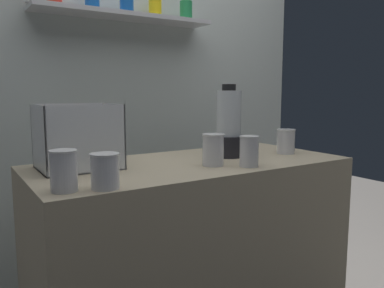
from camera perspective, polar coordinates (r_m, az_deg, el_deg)
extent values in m
cube|color=tan|center=(1.87, 0.00, -16.31)|extent=(1.40, 0.64, 0.90)
cube|color=silver|center=(2.39, -10.04, 8.53)|extent=(2.60, 0.04, 2.50)
cube|color=silver|center=(2.31, -9.67, 18.03)|extent=(1.03, 0.20, 0.02)
cylinder|color=#1959B2|center=(2.31, -9.57, 19.73)|extent=(0.08, 0.08, 0.11)
cylinder|color=yellow|center=(2.42, -5.43, 19.25)|extent=(0.08, 0.08, 0.11)
cylinder|color=#268C4C|center=(2.49, -0.89, 18.97)|extent=(0.08, 0.08, 0.11)
cube|color=white|center=(1.65, -16.24, -3.35)|extent=(0.31, 0.26, 0.01)
cube|color=white|center=(1.51, -15.08, 0.60)|extent=(0.31, 0.01, 0.26)
cube|color=white|center=(1.75, -17.55, 1.45)|extent=(0.31, 0.01, 0.26)
cube|color=white|center=(1.60, -21.59, 0.69)|extent=(0.01, 0.26, 0.26)
cube|color=white|center=(1.68, -11.48, 1.40)|extent=(0.01, 0.26, 0.26)
cone|color=orange|center=(1.63, -17.54, -2.74)|extent=(0.17, 0.05, 0.03)
cone|color=orange|center=(1.64, -15.84, -2.68)|extent=(0.16, 0.03, 0.03)
cone|color=orange|center=(1.64, -18.38, -2.88)|extent=(0.16, 0.06, 0.03)
cone|color=orange|center=(1.66, -16.25, -2.63)|extent=(0.19, 0.04, 0.03)
cone|color=orange|center=(1.60, -17.72, -1.79)|extent=(0.16, 0.13, 0.03)
cone|color=orange|center=(1.60, -16.75, -1.65)|extent=(0.06, 0.15, 0.03)
cone|color=orange|center=(1.63, -17.32, -1.53)|extent=(0.05, 0.18, 0.04)
cone|color=orange|center=(1.69, -16.05, -1.61)|extent=(0.12, 0.13, 0.03)
cone|color=orange|center=(1.64, -16.53, -0.87)|extent=(0.19, 0.03, 0.03)
cone|color=orange|center=(1.61, -17.63, -0.88)|extent=(0.18, 0.11, 0.03)
cone|color=orange|center=(1.66, -14.84, -0.57)|extent=(0.07, 0.17, 0.03)
cone|color=orange|center=(1.64, -17.35, -0.31)|extent=(0.15, 0.06, 0.03)
cylinder|color=black|center=(1.88, 5.34, -0.31)|extent=(0.16, 0.16, 0.10)
cylinder|color=silver|center=(1.86, 5.40, 4.50)|extent=(0.12, 0.12, 0.22)
cylinder|color=orange|center=(1.87, 5.36, 1.81)|extent=(0.11, 0.11, 0.04)
cylinder|color=black|center=(1.86, 5.44, 8.28)|extent=(0.07, 0.07, 0.03)
cylinder|color=white|center=(1.28, -18.31, -3.89)|extent=(0.08, 0.08, 0.13)
cylinder|color=yellow|center=(1.29, -18.26, -4.83)|extent=(0.08, 0.08, 0.08)
cylinder|color=white|center=(1.27, -18.43, -0.98)|extent=(0.09, 0.09, 0.01)
cylinder|color=white|center=(1.28, -12.66, -4.04)|extent=(0.09, 0.09, 0.11)
cylinder|color=yellow|center=(1.28, -12.64, -4.47)|extent=(0.08, 0.08, 0.09)
cylinder|color=white|center=(1.27, -12.73, -1.48)|extent=(0.09, 0.09, 0.01)
cylinder|color=white|center=(1.64, 3.12, -0.96)|extent=(0.09, 0.09, 0.13)
cylinder|color=red|center=(1.64, 3.11, -1.83)|extent=(0.08, 0.08, 0.08)
cylinder|color=white|center=(1.63, 3.13, 1.38)|extent=(0.09, 0.09, 0.01)
cylinder|color=white|center=(1.63, 8.37, -1.16)|extent=(0.08, 0.08, 0.12)
cylinder|color=red|center=(1.64, 8.36, -1.95)|extent=(0.07, 0.07, 0.08)
cylinder|color=white|center=(1.63, 8.42, 1.08)|extent=(0.08, 0.08, 0.01)
cylinder|color=white|center=(2.01, 13.62, 0.29)|extent=(0.09, 0.09, 0.12)
cylinder|color=orange|center=(2.02, 13.61, -0.08)|extent=(0.08, 0.08, 0.09)
cylinder|color=white|center=(2.01, 13.68, 2.04)|extent=(0.09, 0.09, 0.01)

